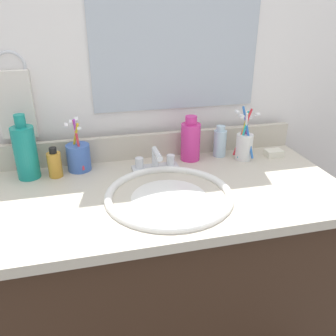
% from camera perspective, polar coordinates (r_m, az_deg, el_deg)
% --- Properties ---
extents(vanity_cabinet, '(1.05, 0.51, 0.71)m').
position_cam_1_polar(vanity_cabinet, '(1.32, 0.18, -18.19)').
color(vanity_cabinet, '#382316').
rests_on(vanity_cabinet, ground_plane).
extents(countertop, '(1.10, 0.55, 0.03)m').
position_cam_1_polar(countertop, '(1.10, 0.21, -3.98)').
color(countertop, beige).
rests_on(countertop, vanity_cabinet).
extents(backsplash, '(1.10, 0.02, 0.09)m').
position_cam_1_polar(backsplash, '(1.31, -2.56, 3.72)').
color(backsplash, beige).
rests_on(backsplash, countertop).
extents(back_wall, '(2.20, 0.04, 1.30)m').
position_cam_1_polar(back_wall, '(1.42, -2.95, -0.54)').
color(back_wall, white).
rests_on(back_wall, ground_plane).
extents(mirror_panel, '(0.60, 0.01, 0.56)m').
position_cam_1_polar(mirror_panel, '(1.29, 1.40, 21.82)').
color(mirror_panel, '#B2BCC6').
extents(towel_ring, '(0.10, 0.01, 0.10)m').
position_cam_1_polar(towel_ring, '(1.27, -24.17, 14.76)').
color(towel_ring, silver).
extents(hand_towel, '(0.11, 0.04, 0.22)m').
position_cam_1_polar(hand_towel, '(1.28, -23.36, 9.37)').
color(hand_towel, silver).
extents(sink_basin, '(0.38, 0.38, 0.11)m').
position_cam_1_polar(sink_basin, '(1.07, 0.17, -6.08)').
color(sink_basin, white).
rests_on(sink_basin, countertop).
extents(faucet, '(0.16, 0.10, 0.08)m').
position_cam_1_polar(faucet, '(1.21, -2.03, 0.89)').
color(faucet, silver).
rests_on(faucet, countertop).
extents(bottle_mouthwash_teal, '(0.07, 0.07, 0.21)m').
position_cam_1_polar(bottle_mouthwash_teal, '(1.22, -22.06, 2.50)').
color(bottle_mouthwash_teal, teal).
rests_on(bottle_mouthwash_teal, countertop).
extents(bottle_gel_clear, '(0.05, 0.05, 0.12)m').
position_cam_1_polar(bottle_gel_clear, '(1.33, 8.40, 4.16)').
color(bottle_gel_clear, silver).
rests_on(bottle_gel_clear, countertop).
extents(bottle_oil_amber, '(0.05, 0.05, 0.10)m').
position_cam_1_polar(bottle_oil_amber, '(1.21, -17.85, 0.63)').
color(bottle_oil_amber, gold).
rests_on(bottle_oil_amber, countertop).
extents(bottle_soap_pink, '(0.07, 0.07, 0.16)m').
position_cam_1_polar(bottle_soap_pink, '(1.28, 3.67, 4.48)').
color(bottle_soap_pink, '#D8338C').
rests_on(bottle_soap_pink, countertop).
extents(cup_white_ceramic, '(0.07, 0.09, 0.20)m').
position_cam_1_polar(cup_white_ceramic, '(1.31, 12.22, 3.80)').
color(cup_white_ceramic, white).
rests_on(cup_white_ceramic, countertop).
extents(cup_blue_plastic, '(0.08, 0.10, 0.18)m').
position_cam_1_polar(cup_blue_plastic, '(1.24, -14.28, 1.88)').
color(cup_blue_plastic, '#3F66B7').
rests_on(cup_blue_plastic, countertop).
extents(soap_bar, '(0.06, 0.04, 0.02)m').
position_cam_1_polar(soap_bar, '(1.39, 16.73, 2.34)').
color(soap_bar, white).
rests_on(soap_bar, countertop).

